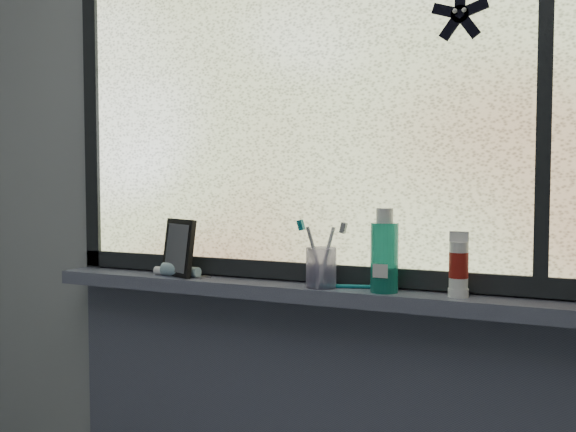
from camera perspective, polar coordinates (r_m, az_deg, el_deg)
The scene contains 13 objects.
wall_back at distance 1.82m, azimuth 2.46°, elevation 1.38°, with size 3.00×0.01×2.50m, color #9EA3A8.
windowsill at distance 1.77m, azimuth 1.52°, elevation -6.78°, with size 1.62×0.14×0.04m, color #53576F.
window_pane at distance 1.81m, azimuth 2.21°, elevation 10.26°, with size 1.50×0.01×1.00m, color silver.
frame_bottom at distance 1.81m, azimuth 2.13°, elevation -4.98°, with size 1.60×0.03×0.05m, color black.
frame_left at distance 2.22m, azimuth -16.92°, elevation 8.83°, with size 0.05×0.03×1.10m, color black.
frame_mullion at distance 1.67m, azimuth 21.88°, elevation 10.61°, with size 0.04×0.03×1.00m, color black.
starfish_sticker at distance 1.72m, azimuth 15.04°, elevation 16.95°, with size 0.15×0.02×0.15m, color black, non-canonical shape.
vanity_mirror at distance 1.95m, azimuth -9.69°, elevation -2.79°, with size 0.14×0.07×0.17m, color black.
toothpaste_tube at distance 1.95m, azimuth -9.61°, elevation -4.74°, with size 0.22×0.05×0.04m, color silver, non-canonical shape.
toothbrush_cup at distance 1.72m, azimuth 2.96°, elevation -4.61°, with size 0.08×0.08×0.11m, color #9C92C1.
toothbrush_lying at distance 1.72m, azimuth 5.52°, elevation -6.15°, with size 0.24×0.02×0.02m, color #0E717E, non-canonical shape.
mouthwash_bottle at distance 1.66m, azimuth 8.57°, elevation -3.03°, with size 0.07×0.07×0.18m, color teal.
cream_tube at distance 1.64m, azimuth 14.93°, elevation -3.98°, with size 0.05×0.05×0.12m, color silver.
Camera 1 is at (0.68, -0.38, 1.31)m, focal length 40.00 mm.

